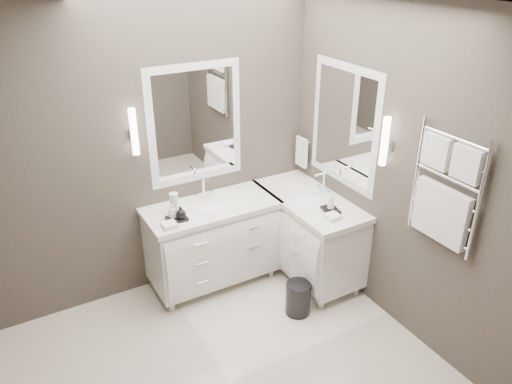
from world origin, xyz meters
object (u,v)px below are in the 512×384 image
vanity_back (213,239)px  vanity_right (308,231)px  towel_ladder (444,195)px  waste_bin (298,298)px

vanity_back → vanity_right: bearing=-20.4°
vanity_right → vanity_back: bearing=159.6°
vanity_right → towel_ladder: bearing=-80.2°
vanity_right → waste_bin: (-0.43, -0.48, -0.33)m
vanity_right → towel_ladder: 1.60m
vanity_right → waste_bin: bearing=-131.6°
waste_bin → vanity_back: bearing=119.2°
vanity_right → waste_bin: 0.72m
towel_ladder → vanity_back: bearing=124.1°
vanity_back → towel_ladder: (1.10, -1.63, 0.91)m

